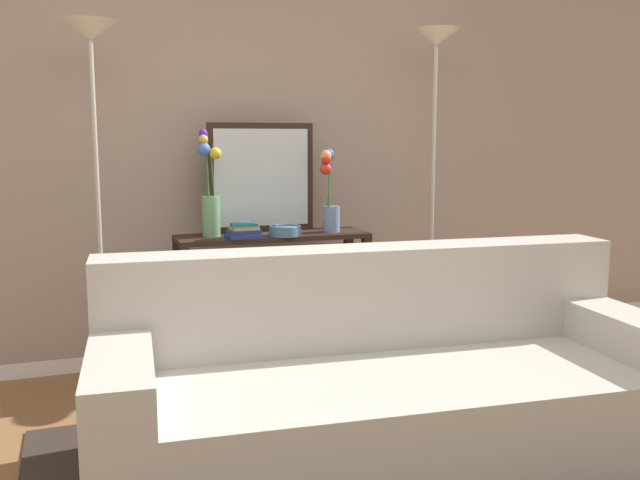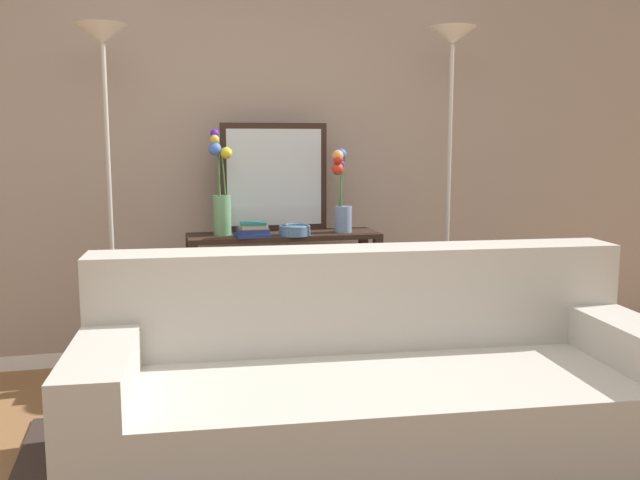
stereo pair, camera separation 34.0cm
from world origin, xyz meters
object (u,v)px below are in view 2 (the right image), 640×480
at_px(floor_lamp_right, 451,102).
at_px(book_stack, 253,230).
at_px(console_table, 284,278).
at_px(book_row_under_console, 233,363).
at_px(wall_mirror, 274,177).
at_px(vase_tall_flowers, 221,195).
at_px(floor_lamp_left, 106,106).
at_px(fruit_bowl, 295,230).
at_px(couch, 374,390).
at_px(vase_short_flowers, 341,191).

bearing_deg(floor_lamp_right, book_stack, -178.86).
relative_size(console_table, book_row_under_console, 3.85).
distance_m(floor_lamp_right, book_row_under_console, 2.02).
xyz_separation_m(wall_mirror, vase_tall_flowers, (-0.33, -0.12, -0.09)).
bearing_deg(wall_mirror, floor_lamp_left, -167.20).
xyz_separation_m(fruit_bowl, book_stack, (-0.24, -0.00, 0.01)).
distance_m(floor_lamp_left, vase_tall_flowers, 0.79).
bearing_deg(vase_tall_flowers, floor_lamp_right, -4.12).
xyz_separation_m(console_table, floor_lamp_right, (1.00, -0.08, 1.03)).
relative_size(couch, console_table, 2.23).
height_order(console_table, floor_lamp_left, floor_lamp_left).
bearing_deg(floor_lamp_right, fruit_bowl, -178.66).
xyz_separation_m(wall_mirror, vase_short_flowers, (0.37, -0.16, -0.08)).
bearing_deg(floor_lamp_right, book_row_under_console, 176.67).
bearing_deg(floor_lamp_left, book_row_under_console, 6.65).
height_order(couch, book_stack, book_stack).
xyz_separation_m(vase_short_flowers, book_row_under_console, (-0.65, 0.02, -1.01)).
height_order(floor_lamp_right, book_row_under_console, floor_lamp_right).
height_order(console_table, wall_mirror, wall_mirror).
distance_m(floor_lamp_right, vase_tall_flowers, 1.47).
height_order(floor_lamp_left, book_stack, floor_lamp_left).
bearing_deg(floor_lamp_left, floor_lamp_right, -0.00).
xyz_separation_m(book_stack, book_row_under_console, (-0.11, 0.10, -0.80)).
bearing_deg(vase_short_flowers, book_row_under_console, 178.23).
height_order(vase_short_flowers, fruit_bowl, vase_short_flowers).
bearing_deg(vase_short_flowers, book_stack, -171.55).
height_order(wall_mirror, book_row_under_console, wall_mirror).
height_order(vase_tall_flowers, book_row_under_console, vase_tall_flowers).
height_order(couch, floor_lamp_right, floor_lamp_right).
xyz_separation_m(couch, floor_lamp_left, (-1.11, 1.18, 1.23)).
distance_m(floor_lamp_left, book_row_under_console, 1.63).
distance_m(floor_lamp_left, book_stack, 1.03).
bearing_deg(book_stack, wall_mirror, 54.58).
bearing_deg(console_table, floor_lamp_left, -175.48).
relative_size(floor_lamp_left, book_row_under_console, 6.74).
bearing_deg(floor_lamp_left, wall_mirror, 12.80).
xyz_separation_m(floor_lamp_right, wall_mirror, (-1.03, 0.21, -0.44)).
distance_m(couch, wall_mirror, 1.64).
bearing_deg(floor_lamp_right, wall_mirror, 168.32).
bearing_deg(floor_lamp_left, book_stack, -1.78).
xyz_separation_m(floor_lamp_right, book_stack, (-1.20, -0.02, -0.73)).
bearing_deg(vase_tall_flowers, book_row_under_console, -23.94).
distance_m(wall_mirror, vase_tall_flowers, 0.36).
height_order(console_table, book_stack, book_stack).
bearing_deg(console_table, floor_lamp_right, -4.36).
xyz_separation_m(couch, wall_mirror, (-0.17, 1.40, 0.84)).
relative_size(vase_short_flowers, fruit_bowl, 2.73).
xyz_separation_m(floor_lamp_left, book_row_under_console, (0.66, 0.08, -1.49)).
distance_m(couch, fruit_bowl, 1.29).
relative_size(fruit_bowl, book_stack, 0.90).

